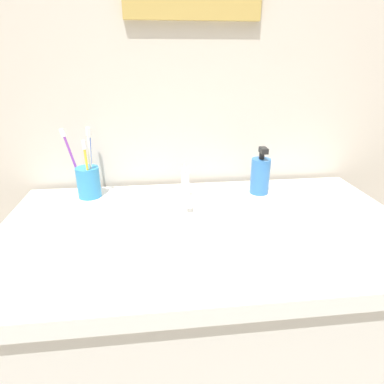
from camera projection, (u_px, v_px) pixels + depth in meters
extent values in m
cube|color=beige|center=(192.00, 77.00, 1.01)|extent=(2.25, 0.04, 2.40)
cube|color=silver|center=(204.00, 354.00, 1.01)|extent=(1.01, 0.56, 0.82)
cube|color=white|center=(207.00, 231.00, 0.84)|extent=(1.05, 0.60, 0.04)
ellipsoid|color=white|center=(193.00, 245.00, 0.82)|extent=(0.33, 0.33, 0.09)
torus|color=white|center=(193.00, 230.00, 0.81)|extent=(0.38, 0.38, 0.02)
cylinder|color=#595B60|center=(193.00, 258.00, 0.84)|extent=(0.03, 0.03, 0.01)
cylinder|color=silver|center=(185.00, 185.00, 0.97)|extent=(0.02, 0.02, 0.08)
cylinder|color=silver|center=(187.00, 195.00, 0.93)|extent=(0.02, 0.11, 0.04)
cylinder|color=silver|center=(185.00, 168.00, 0.97)|extent=(0.01, 0.05, 0.01)
cylinder|color=#338CCC|center=(89.00, 182.00, 0.98)|extent=(0.07, 0.07, 0.09)
cylinder|color=white|center=(90.00, 165.00, 0.95)|extent=(0.02, 0.03, 0.20)
cube|color=white|center=(88.00, 131.00, 0.91)|extent=(0.02, 0.02, 0.03)
cylinder|color=purple|center=(75.00, 164.00, 0.97)|extent=(0.05, 0.02, 0.19)
cube|color=white|center=(63.00, 133.00, 0.94)|extent=(0.02, 0.01, 0.03)
cylinder|color=blue|center=(91.00, 163.00, 1.00)|extent=(0.01, 0.04, 0.18)
cube|color=white|center=(89.00, 134.00, 0.98)|extent=(0.01, 0.02, 0.03)
cylinder|color=yellow|center=(88.00, 172.00, 0.95)|extent=(0.01, 0.02, 0.16)
cube|color=white|center=(84.00, 145.00, 0.91)|extent=(0.01, 0.01, 0.02)
cylinder|color=#3372BF|center=(260.00, 176.00, 1.01)|extent=(0.06, 0.06, 0.11)
cylinder|color=black|center=(262.00, 156.00, 0.98)|extent=(0.02, 0.02, 0.02)
cube|color=black|center=(264.00, 150.00, 0.96)|extent=(0.02, 0.04, 0.02)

